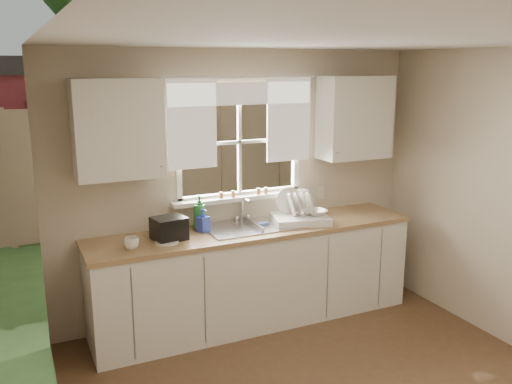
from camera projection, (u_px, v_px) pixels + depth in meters
name	position (u px, v px, depth m)	size (l,w,h in m)	color
room_walls	(374.00, 252.00, 3.30)	(3.62, 4.02, 2.50)	beige
ceiling	(378.00, 38.00, 3.07)	(3.60, 4.00, 0.02)	silver
window	(240.00, 160.00, 5.07)	(1.38, 0.16, 1.06)	white
curtains	(242.00, 112.00, 4.92)	(1.50, 0.03, 0.81)	white
base_cabinets	(255.00, 277.00, 5.03)	(3.00, 0.62, 0.87)	white
countertop	(255.00, 230.00, 4.92)	(3.04, 0.65, 0.04)	#A17D50
upper_cabinet_left	(118.00, 129.00, 4.36)	(0.70, 0.33, 0.80)	white
upper_cabinet_right	(355.00, 118.00, 5.31)	(0.70, 0.33, 0.80)	white
wall_outlet	(320.00, 193.00, 5.51)	(0.08, 0.01, 0.12)	beige
sill_jars	(245.00, 193.00, 5.09)	(0.50, 0.04, 0.06)	brown
backyard	(136.00, 7.00, 10.52)	(20.00, 10.00, 6.13)	#335421
sink	(253.00, 234.00, 4.96)	(0.88, 0.52, 0.40)	#B7B7BC
dish_rack	(300.00, 215.00, 5.08)	(0.59, 0.49, 0.32)	white
bowl	(316.00, 212.00, 5.08)	(0.20, 0.20, 0.05)	white
soap_bottle_a	(200.00, 212.00, 4.85)	(0.12, 0.12, 0.31)	#2C8838
soap_bottle_b	(203.00, 220.00, 4.79)	(0.09, 0.09, 0.21)	blue
soap_bottle_c	(169.00, 225.00, 4.69)	(0.14, 0.14, 0.18)	beige
saucer	(167.00, 242.00, 4.50)	(0.20, 0.20, 0.01)	white
cup	(132.00, 243.00, 4.34)	(0.12, 0.12, 0.10)	white
black_appliance	(169.00, 228.00, 4.57)	(0.26, 0.23, 0.19)	black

